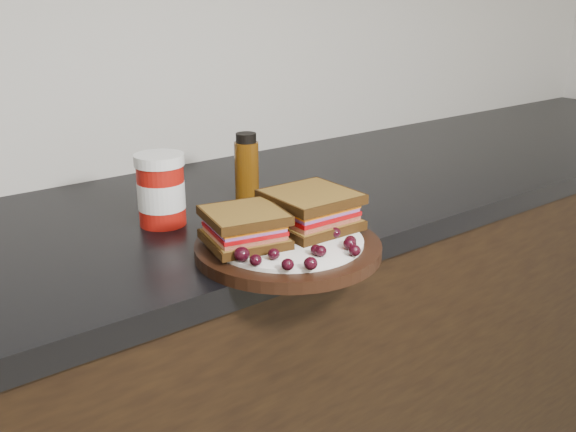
% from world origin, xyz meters
% --- Properties ---
extents(countertop, '(3.98, 0.60, 0.04)m').
position_xyz_m(countertop, '(0.00, 1.70, 0.88)').
color(countertop, black).
rests_on(countertop, base_cabinets).
extents(plate, '(0.28, 0.28, 0.02)m').
position_xyz_m(plate, '(0.28, 1.44, 0.91)').
color(plate, black).
rests_on(plate, countertop).
extents(sandwich_left, '(0.13, 0.13, 0.05)m').
position_xyz_m(sandwich_left, '(0.21, 1.47, 0.95)').
color(sandwich_left, brown).
rests_on(sandwich_left, plate).
extents(sandwich_right, '(0.13, 0.13, 0.06)m').
position_xyz_m(sandwich_right, '(0.33, 1.46, 0.95)').
color(sandwich_right, brown).
rests_on(sandwich_right, plate).
extents(grape_0, '(0.02, 0.02, 0.02)m').
position_xyz_m(grape_0, '(0.18, 1.39, 0.93)').
color(grape_0, black).
rests_on(grape_0, plate).
extents(grape_1, '(0.02, 0.02, 0.02)m').
position_xyz_m(grape_1, '(0.21, 1.39, 0.93)').
color(grape_1, black).
rests_on(grape_1, plate).
extents(grape_2, '(0.02, 0.02, 0.02)m').
position_xyz_m(grape_2, '(0.21, 1.35, 0.93)').
color(grape_2, black).
rests_on(grape_2, plate).
extents(grape_3, '(0.02, 0.02, 0.02)m').
position_xyz_m(grape_3, '(0.23, 1.33, 0.93)').
color(grape_3, black).
rests_on(grape_3, plate).
extents(grape_4, '(0.02, 0.02, 0.02)m').
position_xyz_m(grape_4, '(0.27, 1.36, 0.93)').
color(grape_4, black).
rests_on(grape_4, plate).
extents(grape_5, '(0.02, 0.02, 0.01)m').
position_xyz_m(grape_5, '(0.27, 1.37, 0.93)').
color(grape_5, black).
rests_on(grape_5, plate).
extents(grape_6, '(0.02, 0.02, 0.02)m').
position_xyz_m(grape_6, '(0.31, 1.33, 0.93)').
color(grape_6, black).
rests_on(grape_6, plate).
extents(grape_7, '(0.02, 0.02, 0.02)m').
position_xyz_m(grape_7, '(0.32, 1.35, 0.93)').
color(grape_7, black).
rests_on(grape_7, plate).
extents(grape_8, '(0.02, 0.02, 0.02)m').
position_xyz_m(grape_8, '(0.33, 1.36, 0.93)').
color(grape_8, black).
rests_on(grape_8, plate).
extents(grape_9, '(0.02, 0.02, 0.02)m').
position_xyz_m(grape_9, '(0.33, 1.40, 0.93)').
color(grape_9, black).
rests_on(grape_9, plate).
extents(grape_10, '(0.02, 0.02, 0.02)m').
position_xyz_m(grape_10, '(0.36, 1.42, 0.93)').
color(grape_10, black).
rests_on(grape_10, plate).
extents(grape_11, '(0.02, 0.02, 0.02)m').
position_xyz_m(grape_11, '(0.34, 1.44, 0.93)').
color(grape_11, black).
rests_on(grape_11, plate).
extents(grape_12, '(0.02, 0.02, 0.02)m').
position_xyz_m(grape_12, '(0.36, 1.44, 0.93)').
color(grape_12, black).
rests_on(grape_12, plate).
extents(grape_13, '(0.02, 0.02, 0.02)m').
position_xyz_m(grape_13, '(0.35, 1.48, 0.93)').
color(grape_13, black).
rests_on(grape_13, plate).
extents(grape_14, '(0.02, 0.02, 0.02)m').
position_xyz_m(grape_14, '(0.24, 1.50, 0.93)').
color(grape_14, black).
rests_on(grape_14, plate).
extents(grape_15, '(0.02, 0.02, 0.02)m').
position_xyz_m(grape_15, '(0.24, 1.48, 0.93)').
color(grape_15, black).
rests_on(grape_15, plate).
extents(grape_16, '(0.02, 0.02, 0.02)m').
position_xyz_m(grape_16, '(0.21, 1.47, 0.93)').
color(grape_16, black).
rests_on(grape_16, plate).
extents(grape_17, '(0.02, 0.02, 0.02)m').
position_xyz_m(grape_17, '(0.20, 1.45, 0.93)').
color(grape_17, black).
rests_on(grape_17, plate).
extents(grape_18, '(0.02, 0.02, 0.02)m').
position_xyz_m(grape_18, '(0.17, 1.41, 0.93)').
color(grape_18, black).
rests_on(grape_18, plate).
extents(grape_19, '(0.02, 0.02, 0.02)m').
position_xyz_m(grape_19, '(0.22, 1.50, 0.93)').
color(grape_19, black).
rests_on(grape_19, plate).
extents(grape_20, '(0.02, 0.02, 0.01)m').
position_xyz_m(grape_20, '(0.22, 1.46, 0.93)').
color(grape_20, black).
rests_on(grape_20, plate).
extents(grape_21, '(0.02, 0.02, 0.02)m').
position_xyz_m(grape_21, '(0.21, 1.45, 0.93)').
color(grape_21, black).
rests_on(grape_21, plate).
extents(condiment_jar, '(0.10, 0.10, 0.12)m').
position_xyz_m(condiment_jar, '(0.19, 1.67, 0.96)').
color(condiment_jar, '#9C120B').
rests_on(condiment_jar, countertop).
extents(oil_bottle, '(0.06, 0.06, 0.13)m').
position_xyz_m(oil_bottle, '(0.38, 1.70, 0.96)').
color(oil_bottle, '#4E2B07').
rests_on(oil_bottle, countertop).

